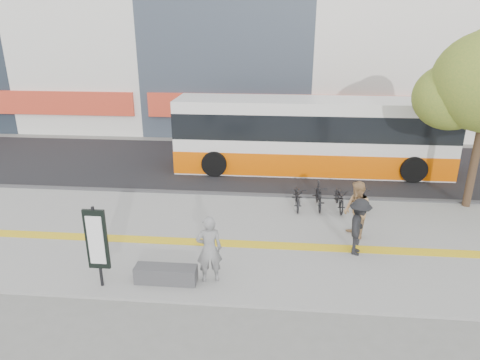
# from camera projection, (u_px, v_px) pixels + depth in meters

# --- Properties ---
(ground) EXTENTS (120.00, 120.00, 0.00)m
(ground) POSITION_uv_depth(u_px,v_px,m) (268.00, 265.00, 11.93)
(ground) COLOR slate
(ground) RESTS_ON ground
(sidewalk) EXTENTS (40.00, 7.00, 0.08)m
(sidewalk) POSITION_uv_depth(u_px,v_px,m) (269.00, 239.00, 13.32)
(sidewalk) COLOR gray
(sidewalk) RESTS_ON ground
(tactile_strip) EXTENTS (40.00, 0.45, 0.01)m
(tactile_strip) POSITION_uv_depth(u_px,v_px,m) (269.00, 245.00, 12.84)
(tactile_strip) COLOR gold
(tactile_strip) RESTS_ON sidewalk
(street) EXTENTS (40.00, 8.00, 0.06)m
(street) POSITION_uv_depth(u_px,v_px,m) (273.00, 166.00, 20.34)
(street) COLOR black
(street) RESTS_ON ground
(curb) EXTENTS (40.00, 0.25, 0.14)m
(curb) POSITION_uv_depth(u_px,v_px,m) (272.00, 196.00, 16.59)
(curb) COLOR #39393B
(curb) RESTS_ON ground
(bench) EXTENTS (1.60, 0.45, 0.45)m
(bench) POSITION_uv_depth(u_px,v_px,m) (166.00, 274.00, 10.93)
(bench) COLOR #39393B
(bench) RESTS_ON sidewalk
(signboard) EXTENTS (0.55, 0.10, 2.20)m
(signboard) POSITION_uv_depth(u_px,v_px,m) (97.00, 241.00, 10.42)
(signboard) COLOR black
(signboard) RESTS_ON sidewalk
(bus) EXTENTS (12.24, 2.90, 3.26)m
(bus) POSITION_uv_depth(u_px,v_px,m) (311.00, 137.00, 19.19)
(bus) COLOR silver
(bus) RESTS_ON street
(bicycle_row) EXTENTS (2.81, 1.64, 0.95)m
(bicycle_row) POSITION_uv_depth(u_px,v_px,m) (328.00, 197.00, 15.31)
(bicycle_row) COLOR black
(bicycle_row) RESTS_ON sidewalk
(seated_woman) EXTENTS (0.75, 0.58, 1.83)m
(seated_woman) POSITION_uv_depth(u_px,v_px,m) (209.00, 249.00, 10.77)
(seated_woman) COLOR black
(seated_woman) RESTS_ON sidewalk
(pedestrian_tan) EXTENTS (0.93, 1.07, 1.85)m
(pedestrian_tan) POSITION_uv_depth(u_px,v_px,m) (357.00, 211.00, 13.00)
(pedestrian_tan) COLOR #A37A4F
(pedestrian_tan) RESTS_ON sidewalk
(pedestrian_dark) EXTENTS (0.89, 1.23, 1.70)m
(pedestrian_dark) POSITION_uv_depth(u_px,v_px,m) (359.00, 227.00, 12.11)
(pedestrian_dark) COLOR black
(pedestrian_dark) RESTS_ON sidewalk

